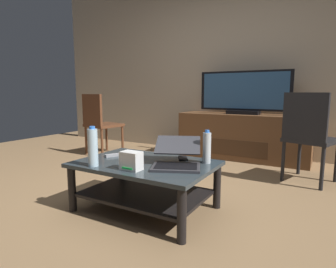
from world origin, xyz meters
The scene contains 13 objects.
ground_plane centered at (0.00, 0.00, 0.00)m, with size 7.68×7.68×0.00m, color olive.
back_wall centered at (0.00, 2.28, 1.40)m, with size 6.40×0.12×2.80m, color #B2A38C.
coffee_table centered at (0.14, -0.15, 0.27)m, with size 1.05×0.71×0.38m.
media_cabinet centered at (0.33, 1.96, 0.31)m, with size 1.75×0.52×0.62m.
television centered at (0.33, 1.94, 0.90)m, with size 1.23×0.20×0.58m.
dining_chair centered at (1.18, 1.19, 0.51)m, with size 0.56×0.56×0.92m.
side_chair centered at (-1.57, 1.15, 0.50)m, with size 0.51×0.51×0.89m.
laptop centered at (0.40, -0.12, 0.44)m, with size 0.48×0.52×0.19m.
router_box centered at (0.18, -0.38, 0.45)m, with size 0.14×0.10×0.13m.
water_bottle_near centered at (0.56, 0.06, 0.50)m, with size 0.06×0.06×0.25m.
water_bottle_far centered at (-0.13, -0.44, 0.52)m, with size 0.07×0.07×0.29m.
cell_phone centered at (0.34, 0.10, 0.39)m, with size 0.07×0.14×0.01m, color black.
tv_remote centered at (-0.20, -0.11, 0.39)m, with size 0.04×0.16×0.02m, color #99999E.
Camera 1 is at (1.35, -1.91, 0.92)m, focal length 30.13 mm.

